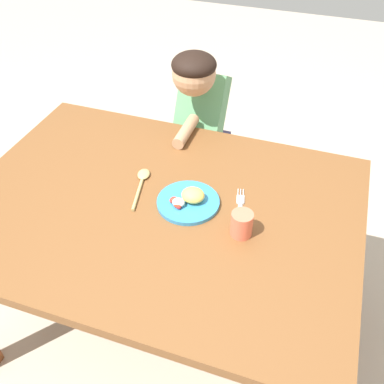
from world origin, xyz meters
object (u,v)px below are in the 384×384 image
object	(u,v)px
fork	(240,211)
drinking_cup	(242,224)
plate	(188,201)
person	(201,140)
spoon	(142,181)

from	to	relation	value
fork	drinking_cup	world-z (taller)	drinking_cup
fork	drinking_cup	xyz separation A→B (m)	(0.03, -0.09, 0.04)
plate	person	world-z (taller)	person
fork	spoon	distance (m)	0.36
person	fork	bearing A→B (deg)	119.36
plate	spoon	bearing A→B (deg)	164.18
spoon	drinking_cup	xyz separation A→B (m)	(0.39, -0.13, 0.03)
fork	drinking_cup	bearing A→B (deg)	-177.03
fork	spoon	world-z (taller)	spoon
plate	spoon	xyz separation A→B (m)	(-0.19, 0.05, -0.01)
plate	drinking_cup	size ratio (longest dim) A/B	2.52
person	plate	bearing A→B (deg)	103.85
fork	person	xyz separation A→B (m)	(-0.31, 0.56, -0.15)
plate	person	size ratio (longest dim) A/B	0.21
fork	person	bearing A→B (deg)	16.55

